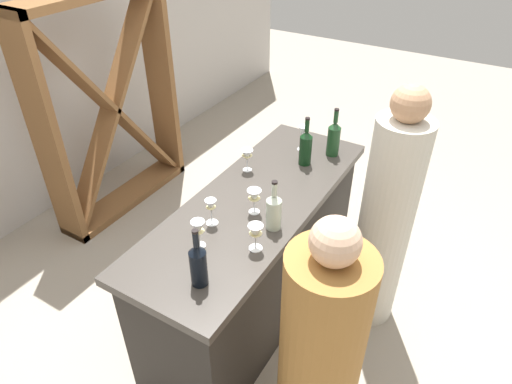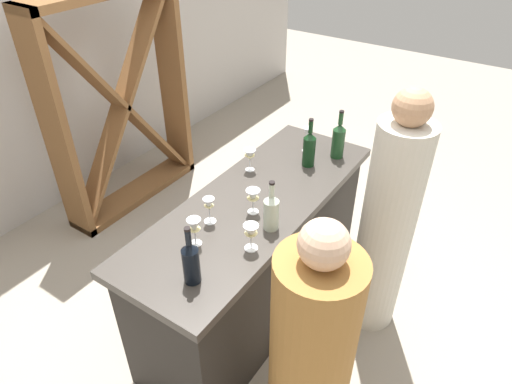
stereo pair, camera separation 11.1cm
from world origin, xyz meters
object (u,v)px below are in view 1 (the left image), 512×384
(wine_bottle_leftmost_near_black, at_px, (198,264))
(wine_bottle_second_right_olive_green, at_px, (334,138))
(wine_glass_near_right, at_px, (303,133))
(wine_glass_far_left, at_px, (198,229))
(wine_rack, at_px, (111,109))
(wine_bottle_second_left_clear_pale, at_px, (274,210))
(wine_glass_far_right, at_px, (247,156))
(person_left_guest, at_px, (320,352))
(wine_glass_near_left, at_px, (256,233))
(wine_glass_near_center, at_px, (254,197))
(person_center_guest, at_px, (385,222))
(wine_bottle_center_dark_green, at_px, (306,147))
(wine_glass_far_center, at_px, (211,207))

(wine_bottle_leftmost_near_black, xyz_separation_m, wine_bottle_second_right_olive_green, (1.37, -0.06, 0.01))
(wine_glass_near_right, bearing_deg, wine_glass_far_left, 179.31)
(wine_glass_far_left, bearing_deg, wine_rack, 58.93)
(wine_bottle_second_left_clear_pale, distance_m, wine_glass_far_right, 0.58)
(wine_glass_near_right, distance_m, person_left_guest, 1.44)
(wine_glass_far_left, bearing_deg, wine_bottle_second_left_clear_pale, -37.77)
(wine_glass_far_right, bearing_deg, person_left_guest, -131.91)
(wine_glass_near_left, bearing_deg, wine_rack, 65.58)
(wine_rack, xyz_separation_m, person_left_guest, (-1.04, -2.32, -0.25))
(wine_glass_near_left, height_order, wine_glass_far_left, wine_glass_far_left)
(wine_glass_far_left, relative_size, person_left_guest, 0.11)
(wine_glass_near_center, xyz_separation_m, wine_glass_far_right, (0.35, 0.26, -0.00))
(person_center_guest, bearing_deg, wine_glass_near_center, 59.90)
(wine_glass_near_center, xyz_separation_m, person_center_guest, (0.49, -0.61, -0.26))
(wine_rack, bearing_deg, wine_glass_far_right, -99.80)
(person_left_guest, bearing_deg, wine_glass_far_right, -62.51)
(wine_bottle_center_dark_green, height_order, wine_glass_far_left, wine_bottle_center_dark_green)
(wine_bottle_center_dark_green, bearing_deg, wine_glass_far_center, 168.86)
(wine_bottle_leftmost_near_black, xyz_separation_m, wine_bottle_second_left_clear_pale, (0.52, -0.09, -0.01))
(wine_bottle_leftmost_near_black, distance_m, wine_bottle_second_left_clear_pale, 0.52)
(wine_bottle_center_dark_green, relative_size, wine_glass_near_center, 2.20)
(wine_rack, height_order, wine_glass_far_center, wine_rack)
(wine_bottle_center_dark_green, relative_size, wine_bottle_second_right_olive_green, 0.99)
(wine_glass_far_left, height_order, wine_glass_far_center, wine_glass_far_left)
(wine_bottle_center_dark_green, height_order, wine_glass_far_right, wine_bottle_center_dark_green)
(person_left_guest, distance_m, person_center_guest, 0.94)
(wine_glass_near_left, distance_m, person_center_guest, 0.90)
(wine_rack, xyz_separation_m, wine_glass_far_left, (-0.97, -1.61, 0.13))
(wine_bottle_second_left_clear_pale, relative_size, wine_glass_near_left, 1.97)
(wine_glass_near_left, height_order, person_center_guest, person_center_guest)
(wine_glass_near_center, bearing_deg, wine_bottle_second_right_olive_green, -8.55)
(wine_glass_near_right, height_order, person_center_guest, person_center_guest)
(wine_bottle_second_right_olive_green, distance_m, wine_glass_far_right, 0.59)
(wine_glass_far_center, xyz_separation_m, person_left_guest, (-0.24, -0.76, -0.38))
(wine_glass_near_right, bearing_deg, wine_glass_near_left, -166.76)
(wine_bottle_center_dark_green, height_order, person_center_guest, person_center_guest)
(wine_rack, relative_size, wine_glass_far_left, 11.53)
(wine_bottle_leftmost_near_black, relative_size, wine_bottle_center_dark_green, 0.96)
(wine_rack, relative_size, wine_bottle_second_left_clear_pale, 6.18)
(wine_glass_near_center, distance_m, wine_glass_far_left, 0.39)
(wine_glass_far_right, bearing_deg, wine_bottle_leftmost_near_black, -160.97)
(wine_rack, xyz_separation_m, wine_glass_near_right, (0.16, -1.62, 0.14))
(wine_glass_far_center, bearing_deg, wine_glass_far_left, -164.04)
(wine_glass_near_left, bearing_deg, wine_glass_far_center, 80.16)
(wine_bottle_leftmost_near_black, height_order, wine_bottle_second_right_olive_green, wine_bottle_second_right_olive_green)
(wine_bottle_second_right_olive_green, height_order, wine_glass_near_left, wine_bottle_second_right_olive_green)
(wine_glass_far_right, bearing_deg, person_center_guest, -80.68)
(wine_bottle_center_dark_green, height_order, wine_glass_far_center, wine_bottle_center_dark_green)
(wine_bottle_second_left_clear_pale, height_order, wine_glass_far_center, wine_bottle_second_left_clear_pale)
(wine_bottle_center_dark_green, xyz_separation_m, wine_bottle_second_right_olive_green, (0.20, -0.11, 0.00))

